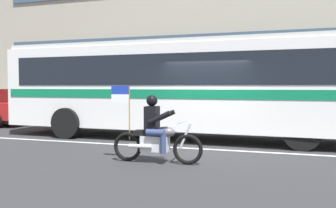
# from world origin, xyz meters

# --- Properties ---
(ground_plane) EXTENTS (60.00, 60.00, 0.00)m
(ground_plane) POSITION_xyz_m (0.00, 0.00, 0.00)
(ground_plane) COLOR #2B2B2D
(sidewalk_curb) EXTENTS (28.00, 3.80, 0.15)m
(sidewalk_curb) POSITION_xyz_m (0.00, 5.10, 0.07)
(sidewalk_curb) COLOR #A39E93
(sidewalk_curb) RESTS_ON ground_plane
(lane_center_stripe) EXTENTS (26.60, 0.14, 0.01)m
(lane_center_stripe) POSITION_xyz_m (0.00, -0.60, 0.00)
(lane_center_stripe) COLOR silver
(lane_center_stripe) RESTS_ON ground_plane
(office_building_facade) EXTENTS (28.00, 0.89, 10.30)m
(office_building_facade) POSITION_xyz_m (0.00, 7.39, 5.16)
(office_building_facade) COLOR gray
(office_building_facade) RESTS_ON ground_plane
(transit_bus) EXTENTS (12.88, 2.93, 3.22)m
(transit_bus) POSITION_xyz_m (-0.83, 1.19, 1.88)
(transit_bus) COLOR white
(transit_bus) RESTS_ON ground_plane
(motorcycle_with_rider) EXTENTS (2.19, 0.64, 1.78)m
(motorcycle_with_rider) POSITION_xyz_m (-0.53, -2.79, 0.67)
(motorcycle_with_rider) COLOR black
(motorcycle_with_rider) RESTS_ON ground_plane
(fire_hydrant) EXTENTS (0.22, 0.30, 0.75)m
(fire_hydrant) POSITION_xyz_m (-4.53, 4.13, 0.52)
(fire_hydrant) COLOR gold
(fire_hydrant) RESTS_ON sidewalk_curb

